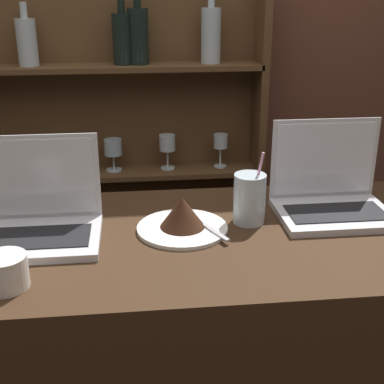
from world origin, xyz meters
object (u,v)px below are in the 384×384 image
at_px(cake_plate, 182,218).
at_px(coffee_cup, 5,272).
at_px(laptop_far, 331,193).
at_px(water_glass, 249,199).
at_px(laptop_near, 35,216).

bearing_deg(cake_plate, coffee_cup, -149.15).
bearing_deg(laptop_far, cake_plate, -169.80).
height_order(laptop_far, water_glass, laptop_far).
xyz_separation_m(laptop_near, coffee_cup, (-0.02, -0.23, -0.02)).
height_order(cake_plate, coffee_cup, cake_plate).
bearing_deg(cake_plate, laptop_far, 10.20).
xyz_separation_m(laptop_near, laptop_far, (0.75, 0.06, 0.00)).
height_order(laptop_near, coffee_cup, laptop_near).
relative_size(laptop_far, cake_plate, 1.31).
relative_size(laptop_far, coffee_cup, 3.23).
relative_size(laptop_near, water_glass, 1.66).
bearing_deg(laptop_near, cake_plate, -1.49).
relative_size(cake_plate, coffee_cup, 2.47).
xyz_separation_m(water_glass, coffee_cup, (-0.55, -0.26, -0.03)).
xyz_separation_m(laptop_far, water_glass, (-0.23, -0.04, 0.01)).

